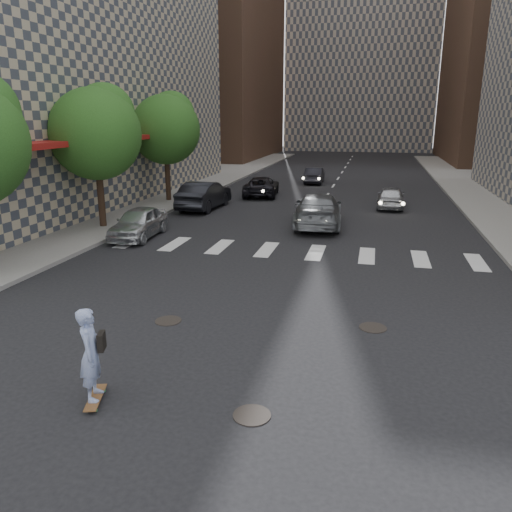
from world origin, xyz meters
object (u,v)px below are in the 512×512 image
(tree_c, at_px, (167,126))
(traffic_car_c, at_px, (261,186))
(silver_sedan, at_px, (139,223))
(traffic_car_e, at_px, (314,175))
(tree_b, at_px, (98,130))
(traffic_car_a, at_px, (204,195))
(skateboarder, at_px, (92,354))
(traffic_car_b, at_px, (318,210))
(traffic_car_d, at_px, (391,197))

(tree_c, distance_m, traffic_car_c, 7.45)
(silver_sedan, relative_size, traffic_car_e, 1.03)
(tree_b, height_order, traffic_car_e, tree_b)
(traffic_car_a, bearing_deg, skateboarder, 105.84)
(silver_sedan, bearing_deg, tree_c, 101.61)
(traffic_car_a, bearing_deg, tree_c, -30.34)
(skateboarder, relative_size, traffic_car_b, 0.35)
(traffic_car_b, bearing_deg, traffic_car_e, -87.00)
(tree_c, relative_size, traffic_car_b, 1.20)
(traffic_car_a, relative_size, traffic_car_e, 1.26)
(silver_sedan, bearing_deg, traffic_car_a, 83.13)
(traffic_car_e, bearing_deg, tree_b, 66.26)
(silver_sedan, distance_m, traffic_car_e, 21.18)
(traffic_car_a, distance_m, traffic_car_c, 5.98)
(skateboarder, relative_size, traffic_car_a, 0.39)
(skateboarder, relative_size, silver_sedan, 0.48)
(traffic_car_d, bearing_deg, tree_c, 5.64)
(traffic_car_a, bearing_deg, tree_b, 66.71)
(traffic_car_e, bearing_deg, traffic_car_d, 117.77)
(traffic_car_c, xyz_separation_m, traffic_car_e, (2.71, 7.44, -0.01))
(traffic_car_a, relative_size, traffic_car_d, 1.28)
(tree_c, bearing_deg, traffic_car_c, 35.71)
(skateboarder, bearing_deg, tree_c, 91.60)
(tree_c, bearing_deg, traffic_car_e, 54.86)
(skateboarder, relative_size, traffic_car_c, 0.41)
(tree_c, distance_m, skateboarder, 23.46)
(traffic_car_c, bearing_deg, traffic_car_e, -116.80)
(traffic_car_c, distance_m, traffic_car_e, 7.92)
(tree_b, xyz_separation_m, skateboarder, (7.65, -13.87, -3.65))
(silver_sedan, bearing_deg, skateboarder, -70.45)
(skateboarder, distance_m, traffic_car_a, 20.50)
(silver_sedan, relative_size, traffic_car_d, 1.04)
(traffic_car_d, xyz_separation_m, traffic_car_e, (-5.74, 10.24, -0.01))
(tree_c, xyz_separation_m, traffic_car_e, (7.82, 11.10, -4.01))
(tree_b, relative_size, tree_c, 1.00)
(silver_sedan, xyz_separation_m, traffic_car_a, (0.50, 7.47, 0.12))
(tree_c, height_order, traffic_car_c, tree_c)
(traffic_car_c, height_order, traffic_car_e, traffic_car_c)
(tree_b, relative_size, traffic_car_b, 1.20)
(traffic_car_c, bearing_deg, tree_b, 59.61)
(skateboarder, bearing_deg, traffic_car_c, 78.02)
(traffic_car_a, relative_size, traffic_car_c, 1.05)
(tree_c, xyz_separation_m, traffic_car_c, (5.10, 3.67, -4.00))
(skateboarder, xyz_separation_m, traffic_car_e, (0.17, 32.98, -0.36))
(traffic_car_c, relative_size, traffic_car_e, 1.20)
(tree_b, bearing_deg, traffic_car_d, 33.19)
(traffic_car_c, relative_size, traffic_car_d, 1.21)
(tree_b, bearing_deg, skateboarder, -61.13)
(traffic_car_b, relative_size, traffic_car_d, 1.44)
(tree_b, relative_size, traffic_car_d, 1.73)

